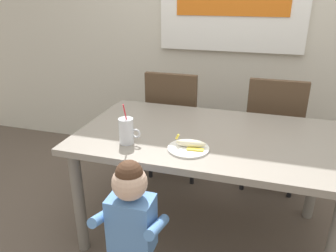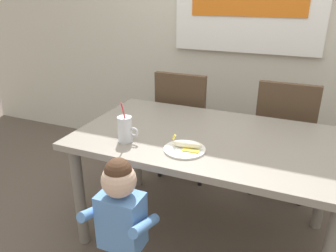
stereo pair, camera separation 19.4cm
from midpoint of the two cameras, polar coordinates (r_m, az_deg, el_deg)
name	(u,v)px [view 2 (the right image)]	position (r m, az deg, el deg)	size (l,w,h in m)	color
ground_plane	(204,233)	(2.38, 8.71, -18.22)	(24.00, 24.00, 0.00)	brown
back_wall	(254,4)	(3.04, 16.80, 19.82)	(6.40, 0.17, 2.90)	beige
dining_table	(208,149)	(2.02, 9.79, -4.05)	(1.58, 0.92, 0.74)	gray
dining_chair_left	(184,119)	(2.76, 4.92, 1.12)	(0.44, 0.44, 0.96)	#4C3826
dining_chair_right	(284,133)	(2.68, 21.69, -1.15)	(0.44, 0.44, 0.96)	#4C3826
toddler_standing	(121,215)	(1.66, -4.86, -15.42)	(0.33, 0.24, 0.84)	#3F4760
milk_cup	(125,131)	(1.86, -4.58, -0.87)	(0.13, 0.09, 0.25)	silver
snack_plate	(185,149)	(1.78, 6.06, -4.19)	(0.23, 0.23, 0.01)	white
peeled_banana	(188,145)	(1.78, 6.58, -3.35)	(0.17, 0.11, 0.07)	#F4EAC6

